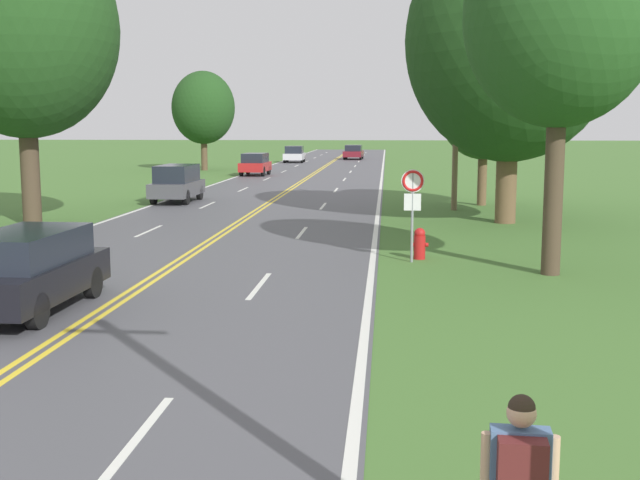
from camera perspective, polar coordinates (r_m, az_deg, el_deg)
fire_hydrant at (r=21.68m, az=7.10°, el=-0.23°), size 0.47×0.31×0.85m
traffic_sign at (r=20.98m, az=6.60°, el=3.37°), size 0.60×0.10×2.44m
utility_pole_midground at (r=34.38m, az=9.68°, el=9.67°), size 1.80×0.24×8.79m
tree_left_verge at (r=30.33m, az=13.42°, el=13.62°), size 7.56×7.56×10.94m
tree_behind_sign at (r=19.99m, az=16.74°, el=14.96°), size 4.49×4.49×8.66m
tree_mid_treeline at (r=30.81m, az=-20.37°, el=13.85°), size 6.64×6.64×10.74m
tree_right_cluster at (r=65.46m, az=-8.30°, el=9.29°), size 5.03×5.03×7.89m
tree_far_back at (r=36.79m, az=11.60°, el=9.30°), size 4.12×4.12×6.80m
car_black_van_mid_near at (r=16.37m, az=-20.10°, el=-1.94°), size 1.79×4.22×1.57m
car_dark_grey_van_mid_far at (r=38.19m, az=-10.13°, el=4.04°), size 1.73×4.19×1.74m
car_red_hatchback_receding at (r=58.15m, az=-4.63°, el=5.44°), size 1.88×3.74×1.60m
car_silver_sedan_distant at (r=78.61m, az=-1.83°, el=6.12°), size 1.94×4.15×1.60m
car_maroon_sedan_horizon at (r=85.96m, az=2.40°, el=6.27°), size 2.09×4.34×1.52m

